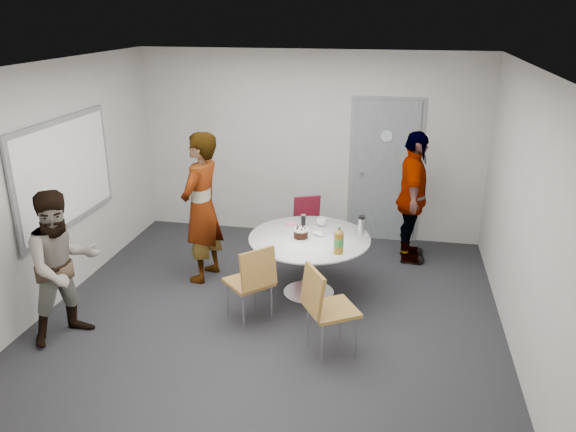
% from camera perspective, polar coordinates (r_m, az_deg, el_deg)
% --- Properties ---
extents(floor, '(5.00, 5.00, 0.00)m').
position_cam_1_polar(floor, '(6.39, -1.63, -9.92)').
color(floor, black).
rests_on(floor, ground).
extents(ceiling, '(5.00, 5.00, 0.00)m').
position_cam_1_polar(ceiling, '(5.54, -1.92, 14.96)').
color(ceiling, silver).
rests_on(ceiling, wall_back).
extents(wall_back, '(5.00, 0.00, 5.00)m').
position_cam_1_polar(wall_back, '(8.19, 2.16, 7.16)').
color(wall_back, '#B0ADA6').
rests_on(wall_back, floor).
extents(wall_left, '(0.00, 5.00, 5.00)m').
position_cam_1_polar(wall_left, '(6.81, -22.75, 2.81)').
color(wall_left, '#B0ADA6').
rests_on(wall_left, floor).
extents(wall_right, '(0.00, 5.00, 5.00)m').
position_cam_1_polar(wall_right, '(5.83, 22.97, -0.04)').
color(wall_right, '#B0ADA6').
rests_on(wall_right, floor).
extents(wall_front, '(5.00, 0.00, 5.00)m').
position_cam_1_polar(wall_front, '(3.65, -10.70, -10.90)').
color(wall_front, '#B0ADA6').
rests_on(wall_front, floor).
extents(door, '(1.02, 0.17, 2.12)m').
position_cam_1_polar(door, '(8.16, 9.78, 4.47)').
color(door, slate).
rests_on(door, wall_back).
extents(whiteboard, '(0.04, 1.90, 1.25)m').
position_cam_1_polar(whiteboard, '(6.92, -21.71, 4.09)').
color(whiteboard, gray).
rests_on(whiteboard, wall_left).
extents(table, '(1.41, 1.41, 1.05)m').
position_cam_1_polar(table, '(6.52, 2.39, -2.97)').
color(table, white).
rests_on(table, floor).
extents(chair_near_left, '(0.63, 0.63, 0.90)m').
position_cam_1_polar(chair_near_left, '(5.96, -3.58, -6.27)').
color(chair_near_left, olive).
rests_on(chair_near_left, floor).
extents(chair_near_right, '(0.64, 0.62, 0.93)m').
position_cam_1_polar(chair_near_right, '(5.45, 3.64, -8.79)').
color(chair_near_right, olive).
rests_on(chair_near_right, floor).
extents(chair_far, '(0.52, 0.54, 0.81)m').
position_cam_1_polar(chair_far, '(7.68, 2.11, -0.45)').
color(chair_far, maroon).
rests_on(chair_far, floor).
extents(person_main, '(0.56, 0.75, 1.87)m').
position_cam_1_polar(person_main, '(6.91, -8.78, 0.83)').
color(person_main, '#A5C6EA').
rests_on(person_main, floor).
extents(person_left, '(0.94, 0.98, 1.59)m').
position_cam_1_polar(person_left, '(6.07, -21.86, -4.76)').
color(person_left, white).
rests_on(person_left, floor).
extents(person_right, '(0.46, 1.05, 1.77)m').
position_cam_1_polar(person_right, '(7.53, 12.53, 1.81)').
color(person_right, black).
rests_on(person_right, floor).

